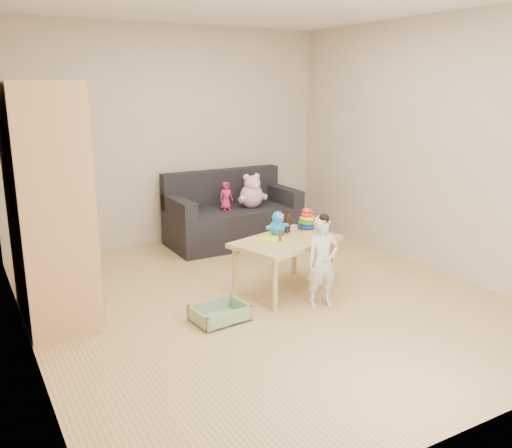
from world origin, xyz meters
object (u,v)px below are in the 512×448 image
wardrobe (47,204)px  toddler (323,263)px  play_table (286,265)px  sofa (233,226)px

wardrobe → toddler: wardrobe is taller
play_table → wardrobe: bearing=166.0°
toddler → sofa: bearing=95.5°
wardrobe → toddler: size_ratio=2.43×
wardrobe → play_table: size_ratio=1.99×
sofa → toddler: size_ratio=1.98×
sofa → toddler: bearing=-95.8°
wardrobe → sofa: 2.69m
sofa → toddler: toddler is taller
play_table → toddler: 0.48m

